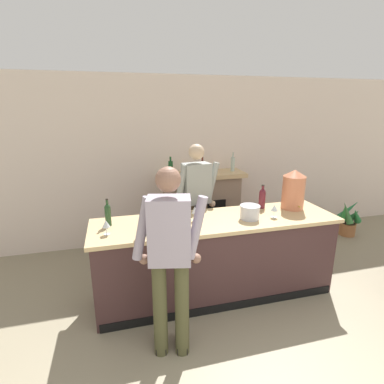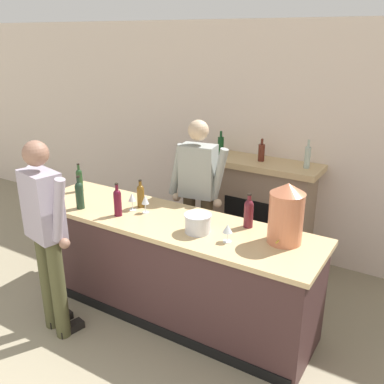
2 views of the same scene
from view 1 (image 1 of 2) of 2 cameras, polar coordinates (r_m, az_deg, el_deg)
wall_back_panel at (r=5.14m, az=0.60°, el=6.01°), size 12.00×0.07×2.75m
bar_counter at (r=3.73m, az=4.57°, el=-12.28°), size 2.89×0.79×0.99m
fireplace_stone at (r=5.09m, az=1.86°, el=-2.86°), size 1.40×0.52×1.53m
potted_plant_corner at (r=6.13m, az=27.72°, el=-4.65°), size 0.48×0.50×0.65m
person_customer at (r=2.66m, az=-4.23°, el=-12.29°), size 0.65×0.37×1.80m
person_bartender at (r=4.10m, az=0.83°, el=-2.00°), size 0.65×0.35×1.80m
copper_dispenser at (r=4.03m, az=18.77°, el=0.51°), size 0.29×0.32×0.51m
ice_bucket_steel at (r=3.57m, az=10.96°, el=-3.78°), size 0.24×0.24×0.16m
wine_bottle_rose_blush at (r=3.21m, az=-1.65°, el=-4.59°), size 0.07×0.07×0.32m
wine_bottle_cabernet_heavy at (r=3.09m, az=-9.21°, el=-5.51°), size 0.08×0.08×0.33m
wine_bottle_burgundy_dark at (r=3.48m, az=-1.91°, el=-3.21°), size 0.07×0.07×0.28m
wine_bottle_merlot_tall at (r=3.96m, az=13.23°, el=-1.03°), size 0.08×0.08×0.31m
wine_bottle_chardonnay_pale at (r=3.41m, az=-15.73°, el=-4.04°), size 0.07×0.07×0.31m
wine_glass_front_right at (r=3.38m, az=-1.80°, el=-3.85°), size 0.07×0.07×0.17m
wine_glass_near_bucket at (r=3.19m, az=-16.05°, el=-5.91°), size 0.08×0.08×0.16m
wine_glass_back_row at (r=3.43m, az=0.54°, el=-3.53°), size 0.07×0.07×0.18m
wine_glass_front_left at (r=3.67m, az=15.43°, el=-3.04°), size 0.08×0.08×0.15m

